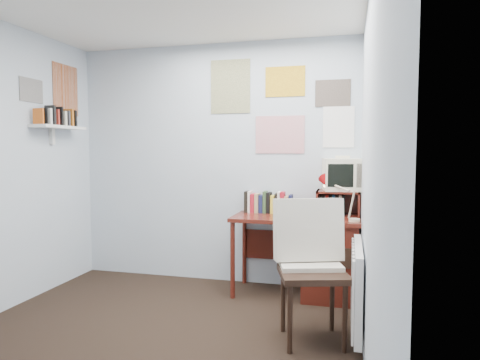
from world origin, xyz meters
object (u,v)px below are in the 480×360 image
at_px(tv_riser, 338,204).
at_px(wall_shelf, 59,127).
at_px(crt_tv, 342,173).
at_px(radiator, 358,286).
at_px(desk, 324,255).
at_px(desk_chair, 313,274).
at_px(desk_lamp, 355,201).

bearing_deg(tv_riser, wall_shelf, -169.68).
bearing_deg(crt_tv, radiator, -92.57).
xyz_separation_m(desk, desk_chair, (-0.03, -0.98, 0.10)).
distance_m(desk, wall_shelf, 2.87).
relative_size(crt_tv, radiator, 0.44).
bearing_deg(desk_chair, desk, 72.26).
bearing_deg(desk_chair, tv_riser, 66.24).
bearing_deg(desk_lamp, desk, 157.59).
xyz_separation_m(tv_riser, crt_tv, (0.04, 0.02, 0.29)).
xyz_separation_m(desk_chair, desk_lamp, (0.30, 0.83, 0.44)).
bearing_deg(desk_lamp, wall_shelf, -168.23).
bearing_deg(wall_shelf, desk_lamp, 4.57).
xyz_separation_m(desk_chair, radiator, (0.32, 0.05, -0.08)).
distance_m(desk_chair, tv_riser, 1.16).
bearing_deg(crt_tv, desk_lamp, -77.78).
height_order(desk_lamp, radiator, desk_lamp).
height_order(desk_lamp, crt_tv, crt_tv).
relative_size(desk, crt_tv, 3.42).
distance_m(desk_lamp, wall_shelf, 2.93).
bearing_deg(wall_shelf, desk_chair, -13.27).
bearing_deg(tv_riser, crt_tv, 29.36).
height_order(desk, wall_shelf, wall_shelf).
relative_size(desk_lamp, wall_shelf, 0.58).
xyz_separation_m(tv_riser, radiator, (0.17, -1.04, -0.47)).
xyz_separation_m(desk_lamp, wall_shelf, (-2.84, -0.23, 0.68)).
xyz_separation_m(desk, desk_lamp, (0.27, -0.15, 0.54)).
height_order(crt_tv, radiator, crt_tv).
xyz_separation_m(crt_tv, wall_shelf, (-2.73, -0.51, 0.44)).
bearing_deg(wall_shelf, radiator, -10.89).
relative_size(desk, radiator, 1.50).
bearing_deg(desk, wall_shelf, -171.60).
distance_m(tv_riser, radiator, 1.15).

